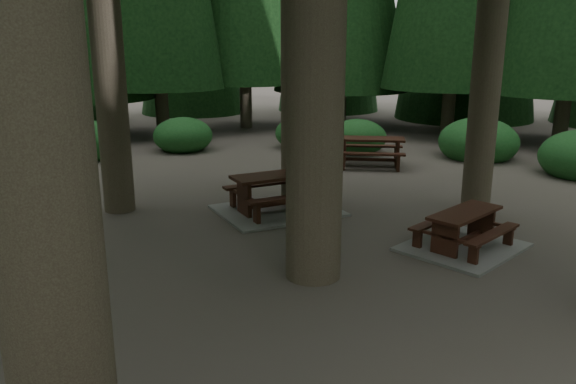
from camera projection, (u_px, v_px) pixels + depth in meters
name	position (u px, v px, depth m)	size (l,w,h in m)	color
ground	(269.00, 289.00, 8.17)	(80.00, 80.00, 0.00)	#4D473E
picnic_table_a	(463.00, 237.00, 9.74)	(2.46, 2.26, 0.68)	gray
picnic_table_c	(277.00, 199.00, 11.84)	(2.55, 2.16, 0.82)	gray
picnic_table_d	(371.00, 147.00, 16.20)	(2.41, 2.28, 0.82)	#331A0F
shrub_ring	(293.00, 241.00, 9.00)	(23.86, 24.64, 1.49)	#1E5A21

